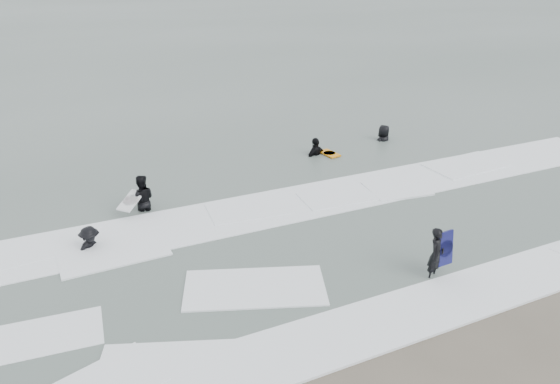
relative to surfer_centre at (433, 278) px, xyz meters
name	(u,v)px	position (x,y,z in m)	size (l,w,h in m)	color
ground	(365,310)	(-2.43, -0.45, 0.00)	(320.00, 320.00, 0.00)	brown
sea	(67,5)	(-2.43, 79.55, 0.06)	(320.00, 320.00, 0.00)	#47544C
surfer_centre	(433,278)	(0.00, 0.00, 0.00)	(0.55, 0.36, 1.51)	black
surfer_wading	(143,210)	(-6.22, 7.31, 0.00)	(0.88, 0.69, 1.81)	black
surfer_breaker	(91,250)	(-8.14, 5.31, 0.00)	(1.03, 0.59, 1.60)	black
surfer_right_near	(316,155)	(1.49, 9.51, 0.00)	(1.13, 0.47, 1.93)	black
surfer_right_far	(383,141)	(5.14, 9.87, 0.00)	(0.93, 0.60, 1.90)	black
surf_foam	(298,241)	(-2.43, 3.25, 0.04)	(30.03, 9.06, 0.09)	white
bodyboards	(294,193)	(-1.47, 5.49, 0.50)	(9.44, 9.85, 1.25)	#0E0F45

